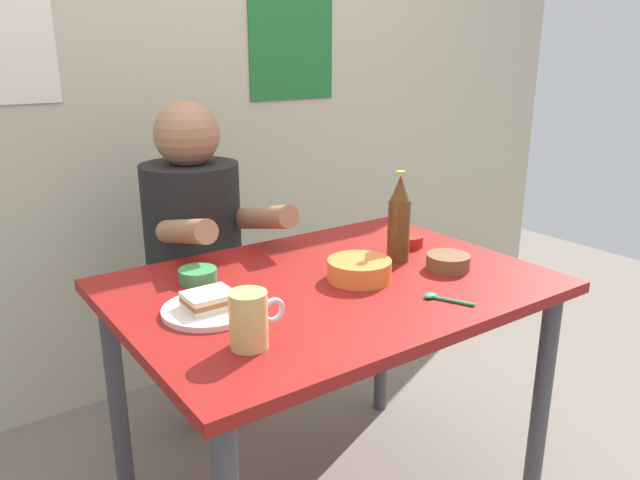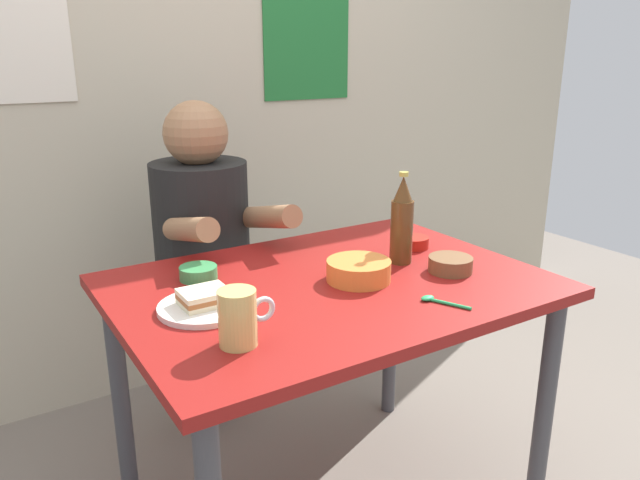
{
  "view_description": "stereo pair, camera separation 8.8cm",
  "coord_description": "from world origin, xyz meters",
  "views": [
    {
      "loc": [
        -0.89,
        -1.21,
        1.32
      ],
      "look_at": [
        0.0,
        0.05,
        0.84
      ],
      "focal_mm": 34.23,
      "sensor_mm": 36.0,
      "label": 1
    },
    {
      "loc": [
        -0.82,
        -1.25,
        1.32
      ],
      "look_at": [
        0.0,
        0.05,
        0.84
      ],
      "focal_mm": 34.23,
      "sensor_mm": 36.0,
      "label": 2
    }
  ],
  "objects": [
    {
      "name": "wall_back",
      "position": [
        -0.0,
        1.05,
        1.3
      ],
      "size": [
        4.4,
        0.09,
        2.6
      ],
      "color": "#BCB299",
      "rests_on": "ground"
    },
    {
      "name": "dining_table",
      "position": [
        0.0,
        0.0,
        0.65
      ],
      "size": [
        1.1,
        0.8,
        0.74
      ],
      "color": "maroon",
      "rests_on": "ground"
    },
    {
      "name": "stool",
      "position": [
        -0.11,
        0.63,
        0.35
      ],
      "size": [
        0.34,
        0.34,
        0.45
      ],
      "color": "#4C4C51",
      "rests_on": "ground"
    },
    {
      "name": "person_seated",
      "position": [
        -0.11,
        0.62,
        0.77
      ],
      "size": [
        0.33,
        0.56,
        0.72
      ],
      "color": "black",
      "rests_on": "stool"
    },
    {
      "name": "plate_orange",
      "position": [
        -0.35,
        -0.0,
        0.75
      ],
      "size": [
        0.22,
        0.22,
        0.01
      ],
      "primitive_type": "cylinder",
      "color": "silver",
      "rests_on": "dining_table"
    },
    {
      "name": "sandwich",
      "position": [
        -0.35,
        -0.0,
        0.77
      ],
      "size": [
        0.11,
        0.09,
        0.04
      ],
      "color": "beige",
      "rests_on": "plate_orange"
    },
    {
      "name": "beer_mug",
      "position": [
        -0.35,
        -0.2,
        0.8
      ],
      "size": [
        0.13,
        0.08,
        0.12
      ],
      "color": "#D1BC66",
      "rests_on": "dining_table"
    },
    {
      "name": "beer_bottle",
      "position": [
        0.25,
        0.02,
        0.86
      ],
      "size": [
        0.06,
        0.06,
        0.26
      ],
      "color": "#593819",
      "rests_on": "dining_table"
    },
    {
      "name": "soup_bowl_orange",
      "position": [
        0.07,
        -0.04,
        0.77
      ],
      "size": [
        0.17,
        0.17,
        0.05
      ],
      "color": "orange",
      "rests_on": "dining_table"
    },
    {
      "name": "condiment_bowl_brown",
      "position": [
        0.32,
        -0.11,
        0.76
      ],
      "size": [
        0.12,
        0.12,
        0.04
      ],
      "color": "brown",
      "rests_on": "dining_table"
    },
    {
      "name": "sambal_bowl_red",
      "position": [
        0.37,
        0.1,
        0.76
      ],
      "size": [
        0.1,
        0.1,
        0.03
      ],
      "color": "#B21E14",
      "rests_on": "dining_table"
    },
    {
      "name": "dip_bowl_green",
      "position": [
        -0.29,
        0.2,
        0.76
      ],
      "size": [
        0.1,
        0.1,
        0.03
      ],
      "color": "#388C4C",
      "rests_on": "dining_table"
    },
    {
      "name": "spoon",
      "position": [
        0.14,
        -0.25,
        0.75
      ],
      "size": [
        0.07,
        0.11,
        0.01
      ],
      "color": "#26A559",
      "rests_on": "dining_table"
    }
  ]
}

